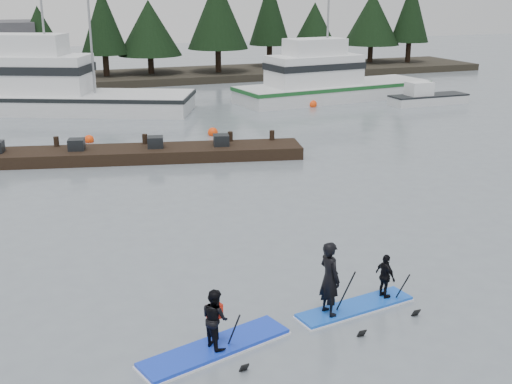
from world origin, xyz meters
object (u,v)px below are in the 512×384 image
object	(u,v)px
paddleboard_solo	(215,332)
paddleboard_duo	(349,285)
fishing_boat_medium	(329,91)
fishing_boat_large	(55,101)
floating_dock	(123,154)

from	to	relation	value
paddleboard_solo	paddleboard_duo	distance (m)	3.55
fishing_boat_medium	paddleboard_solo	xyz separation A→B (m)	(-17.30, -28.72, -0.14)
fishing_boat_large	fishing_boat_medium	xyz separation A→B (m)	(18.37, -2.03, -0.09)
floating_dock	paddleboard_solo	xyz separation A→B (m)	(-0.85, -16.95, 0.19)
fishing_boat_medium	paddleboard_duo	world-z (taller)	fishing_boat_medium
floating_dock	paddleboard_duo	world-z (taller)	paddleboard_duo
fishing_boat_large	fishing_boat_medium	world-z (taller)	fishing_boat_large
fishing_boat_large	paddleboard_duo	xyz separation A→B (m)	(4.57, -30.19, 0.01)
fishing_boat_large	fishing_boat_medium	bearing A→B (deg)	18.10
fishing_boat_medium	paddleboard_solo	distance (m)	33.53
fishing_boat_large	floating_dock	distance (m)	13.94
paddleboard_solo	paddleboard_duo	xyz separation A→B (m)	(3.50, 0.56, 0.24)
floating_dock	paddleboard_duo	bearing A→B (deg)	-67.84
floating_dock	paddleboard_duo	distance (m)	16.61
fishing_boat_large	paddleboard_solo	xyz separation A→B (m)	(1.07, -30.75, -0.23)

